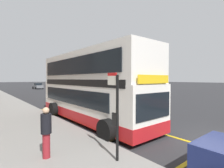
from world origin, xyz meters
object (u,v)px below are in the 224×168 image
(parked_car_grey_ahead, at_px, (38,86))
(pedestrian_waiting_near_sign, at_px, (46,130))
(parked_car_teal_distant, at_px, (83,94))
(double_decker_bus, at_px, (90,89))
(bus_stop_sign, at_px, (116,109))

(parked_car_grey_ahead, distance_m, pedestrian_waiting_near_sign, 43.83)
(parked_car_teal_distant, bearing_deg, parked_car_grey_ahead, 86.89)
(double_decker_bus, xyz_separation_m, parked_car_grey_ahead, (7.23, 38.61, -1.26))
(parked_car_grey_ahead, xyz_separation_m, pedestrian_waiting_near_sign, (-11.25, -42.36, 0.25))
(bus_stop_sign, distance_m, parked_car_teal_distant, 17.17)
(double_decker_bus, bearing_deg, parked_car_grey_ahead, 79.40)
(bus_stop_sign, relative_size, parked_car_teal_distant, 0.66)
(bus_stop_sign, distance_m, parked_car_grey_ahead, 44.94)
(bus_stop_sign, relative_size, pedestrian_waiting_near_sign, 1.67)
(bus_stop_sign, bearing_deg, parked_car_grey_ahead, 77.70)
(pedestrian_waiting_near_sign, bearing_deg, double_decker_bus, 42.96)
(double_decker_bus, relative_size, parked_car_teal_distant, 2.40)
(bus_stop_sign, xyz_separation_m, parked_car_teal_distant, (7.50, 15.42, -0.97))
(double_decker_bus, distance_m, pedestrian_waiting_near_sign, 5.60)
(pedestrian_waiting_near_sign, bearing_deg, bus_stop_sign, -42.48)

